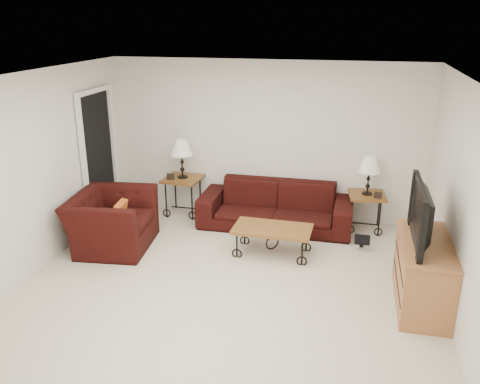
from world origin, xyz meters
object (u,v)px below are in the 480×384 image
Objects in this scene: television at (429,214)px; side_table_right at (365,212)px; backpack at (362,234)px; lamp_left at (182,159)px; coffee_table at (272,241)px; armchair at (112,221)px; tv_stand at (423,273)px; sofa at (275,206)px; side_table_left at (183,196)px; lamp_right at (369,176)px.

side_table_right is at bearing -163.51° from television.
backpack is (-0.04, -0.66, -0.08)m from side_table_right.
lamp_left is 2.17m from coffee_table.
coffee_table is 0.89× the size of armchair.
armchair is at bearing 171.77° from tv_stand.
sofa is at bearing -6.57° from lamp_left.
lamp_left is (0.00, 0.00, 0.63)m from side_table_left.
lamp_right reaches higher than tv_stand.
lamp_right is (2.92, -0.00, 0.56)m from side_table_left.
tv_stand is (4.11, -0.59, -0.00)m from armchair.
side_table_left is at bearing 180.00° from lamp_right.
television is (1.84, -0.85, 0.89)m from coffee_table.
backpack is (1.32, -0.48, -0.13)m from sofa.
side_table_right is 0.46× the size of tv_stand.
television reaches higher than armchair.
armchair is (-3.49, -1.41, -0.49)m from lamp_right.
television is at bearing -29.68° from lamp_left.
side_table_right is 0.55× the size of coffee_table.
tv_stand is at bearing -104.40° from armchair.
lamp_right reaches higher than coffee_table.
armchair reaches higher than side_table_right.
side_table_left is at bearing 173.43° from sofa.
tv_stand is (1.97, -1.82, 0.04)m from sofa.
sofa is 1.83× the size of tv_stand.
lamp_right is (1.36, 0.18, 0.53)m from sofa.
backpack is (-0.65, 1.34, -0.17)m from tv_stand.
armchair reaches higher than backpack.
coffee_table is at bearing -137.22° from side_table_right.
sofa is 2.46m from armchair.
television reaches higher than sofa.
side_table_left is 2.04m from coffee_table.
backpack is at bearing -154.80° from television.
coffee_table is (1.68, -1.15, -0.12)m from side_table_left.
side_table_left is at bearing 150.46° from tv_stand.
coffee_table is 2.05m from tv_stand.
side_table_left is at bearing 174.72° from backpack.
lamp_left is 0.50× the size of tv_stand.
armchair is 4.15m from tv_stand.
tv_stand reaches higher than backpack.
sofa is 0.99m from coffee_table.
lamp_left is 1.62m from armchair.
lamp_right is 3.80m from armchair.
tv_stand is at bearing -29.54° from side_table_left.
lamp_right is at bearing -74.18° from armchair.
sofa is 2.05× the size of television.
tv_stand reaches higher than coffee_table.
lamp_right reaches higher than side_table_right.
side_table_left is at bearing 145.57° from coffee_table.
side_table_right is at bearing 0.00° from lamp_right.
television is (0.59, -2.00, 0.80)m from side_table_right.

